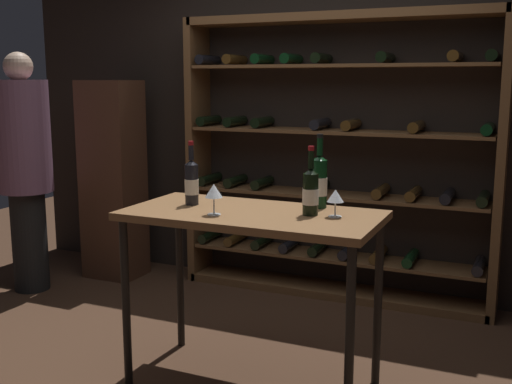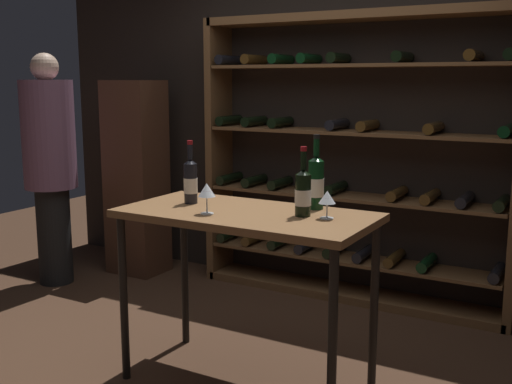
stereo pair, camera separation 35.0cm
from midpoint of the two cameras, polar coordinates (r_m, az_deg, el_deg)
name	(u,v)px [view 1 (the left image)]	position (r m, az deg, el deg)	size (l,w,h in m)	color
ground_plane	(228,368)	(3.72, -5.37, -15.76)	(9.31, 9.31, 0.00)	#472D1E
back_wall	(323,112)	(4.86, 4.04, 7.30)	(5.36, 0.10, 2.77)	black
wine_rack	(333,160)	(4.64, 4.93, 2.90)	(2.37, 0.32, 2.10)	brown
tasting_table	(252,231)	(3.24, -3.46, -3.59)	(1.32, 0.65, 0.96)	brown
person_bystander_dark_jacket	(24,162)	(5.13, -22.26, 2.56)	(0.41, 0.41, 1.83)	black
display_cabinet	(113,180)	(5.31, -14.77, 1.04)	(0.44, 0.36, 1.62)	#4C2D1E
wine_bottle_gold_foil	(192,182)	(3.42, -8.84, 0.89)	(0.08, 0.08, 0.35)	black
wine_bottle_green_slim	(319,181)	(3.30, 2.79, 0.97)	(0.09, 0.09, 0.39)	black
wine_bottle_black_capsule	(311,191)	(3.12, 1.81, 0.04)	(0.08, 0.08, 0.35)	black
wine_glass_stemmed_right	(214,192)	(3.14, -7.07, -0.03)	(0.09, 0.09, 0.16)	silver
wine_glass_stemmed_left	(335,197)	(3.08, 4.05, -0.49)	(0.08, 0.08, 0.14)	silver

